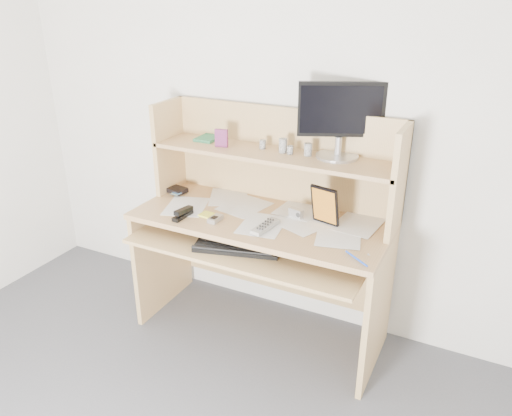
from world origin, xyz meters
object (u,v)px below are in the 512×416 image
at_px(keyboard, 237,247).
at_px(monitor, 341,118).
at_px(tv_remote, 265,226).
at_px(game_case, 325,206).
at_px(desk, 267,221).

distance_m(keyboard, monitor, 0.85).
height_order(tv_remote, monitor, monitor).
distance_m(tv_remote, monitor, 0.68).
relative_size(game_case, monitor, 0.51).
height_order(desk, tv_remote, desk).
relative_size(desk, keyboard, 2.95).
height_order(tv_remote, game_case, game_case).
distance_m(desk, game_case, 0.38).
relative_size(desk, monitor, 3.30).
height_order(keyboard, game_case, game_case).
bearing_deg(keyboard, tv_remote, 23.85).
distance_m(keyboard, tv_remote, 0.18).
xyz_separation_m(desk, keyboard, (-0.03, -0.29, -0.03)).
bearing_deg(desk, game_case, -2.59).
bearing_deg(keyboard, game_case, 21.53).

